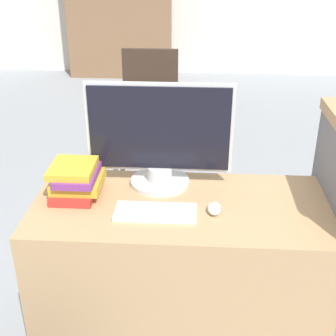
# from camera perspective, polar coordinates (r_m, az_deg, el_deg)

# --- Properties ---
(desk) EXTENTS (1.20, 0.57, 0.76)m
(desk) POSITION_cam_1_polar(r_m,az_deg,el_deg) (2.12, 1.39, -13.25)
(desk) COLOR tan
(desk) RESTS_ON ground_plane
(carrel_divider) EXTENTS (0.07, 0.64, 1.11)m
(carrel_divider) POSITION_cam_1_polar(r_m,az_deg,el_deg) (2.11, 18.94, -8.77)
(carrel_divider) COLOR slate
(carrel_divider) RESTS_ON ground_plane
(monitor) EXTENTS (0.61, 0.26, 0.45)m
(monitor) POSITION_cam_1_polar(r_m,az_deg,el_deg) (1.96, -1.05, 3.65)
(monitor) COLOR silver
(monitor) RESTS_ON desk
(keyboard) EXTENTS (0.32, 0.13, 0.02)m
(keyboard) POSITION_cam_1_polar(r_m,az_deg,el_deg) (1.83, -1.54, -5.41)
(keyboard) COLOR white
(keyboard) RESTS_ON desk
(mouse) EXTENTS (0.05, 0.09, 0.04)m
(mouse) POSITION_cam_1_polar(r_m,az_deg,el_deg) (1.84, 5.67, -4.95)
(mouse) COLOR white
(mouse) RESTS_ON desk
(book_stack) EXTENTS (0.20, 0.23, 0.14)m
(book_stack) POSITION_cam_1_polar(r_m,az_deg,el_deg) (1.97, -11.11, -1.42)
(book_stack) COLOR #B72D28
(book_stack) RESTS_ON desk
(far_chair) EXTENTS (0.44, 0.44, 0.95)m
(far_chair) POSITION_cam_1_polar(r_m,az_deg,el_deg) (3.73, -2.29, 7.58)
(far_chair) COLOR #38281E
(far_chair) RESTS_ON ground_plane
(bookshelf_far) EXTENTS (1.35, 0.32, 1.65)m
(bookshelf_far) POSITION_cam_1_polar(r_m,az_deg,el_deg) (6.45, -5.97, 18.27)
(bookshelf_far) COLOR #846042
(bookshelf_far) RESTS_ON ground_plane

